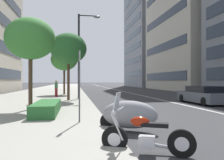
{
  "coord_description": "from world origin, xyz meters",
  "views": [
    {
      "loc": [
        -5.36,
        7.79,
        1.77
      ],
      "look_at": [
        14.19,
        4.54,
        1.82
      ],
      "focal_mm": 36.01,
      "sensor_mm": 36.0,
      "label": 1
    }
  ],
  "objects_px": {
    "motorcycle_far_end_row": "(129,115)",
    "street_lamp_with_banners": "(82,47)",
    "street_tree_near_plaza_corner": "(64,59)",
    "parking_sign_by_curb": "(80,79)",
    "pedestrian_on_plaza": "(56,88)",
    "street_tree_mid_sidewalk": "(30,39)",
    "car_lead_in_lane": "(203,95)",
    "motorcycle_under_tarp": "(145,136)",
    "street_tree_far_plaza": "(68,49)"
  },
  "relations": [
    {
      "from": "car_lead_in_lane",
      "to": "street_lamp_with_banners",
      "type": "bearing_deg",
      "value": 62.64
    },
    {
      "from": "street_lamp_with_banners",
      "to": "parking_sign_by_curb",
      "type": "bearing_deg",
      "value": 177.73
    },
    {
      "from": "motorcycle_under_tarp",
      "to": "street_lamp_with_banners",
      "type": "xyz_separation_m",
      "value": [
        15.06,
        1.03,
        4.3
      ]
    },
    {
      "from": "parking_sign_by_curb",
      "to": "street_tree_mid_sidewalk",
      "type": "xyz_separation_m",
      "value": [
        4.36,
        2.64,
        2.28
      ]
    },
    {
      "from": "motorcycle_far_end_row",
      "to": "parking_sign_by_curb",
      "type": "bearing_deg",
      "value": -7.89
    },
    {
      "from": "parking_sign_by_curb",
      "to": "street_tree_mid_sidewalk",
      "type": "bearing_deg",
      "value": 31.19
    },
    {
      "from": "motorcycle_under_tarp",
      "to": "street_tree_far_plaza",
      "type": "height_order",
      "value": "street_tree_far_plaza"
    },
    {
      "from": "parking_sign_by_curb",
      "to": "pedestrian_on_plaza",
      "type": "distance_m",
      "value": 14.61
    },
    {
      "from": "motorcycle_under_tarp",
      "to": "street_lamp_with_banners",
      "type": "distance_m",
      "value": 15.69
    },
    {
      "from": "street_tree_near_plaza_corner",
      "to": "pedestrian_on_plaza",
      "type": "relative_size",
      "value": 3.29
    },
    {
      "from": "motorcycle_far_end_row",
      "to": "street_tree_far_plaza",
      "type": "distance_m",
      "value": 12.2
    },
    {
      "from": "car_lead_in_lane",
      "to": "street_tree_far_plaza",
      "type": "height_order",
      "value": "street_tree_far_plaza"
    },
    {
      "from": "motorcycle_under_tarp",
      "to": "street_lamp_with_banners",
      "type": "height_order",
      "value": "street_lamp_with_banners"
    },
    {
      "from": "motorcycle_under_tarp",
      "to": "street_tree_near_plaza_corner",
      "type": "height_order",
      "value": "street_tree_near_plaza_corner"
    },
    {
      "from": "car_lead_in_lane",
      "to": "motorcycle_far_end_row",
      "type": "bearing_deg",
      "value": 135.0
    },
    {
      "from": "motorcycle_far_end_row",
      "to": "pedestrian_on_plaza",
      "type": "relative_size",
      "value": 1.27
    },
    {
      "from": "motorcycle_far_end_row",
      "to": "pedestrian_on_plaza",
      "type": "distance_m",
      "value": 16.08
    },
    {
      "from": "motorcycle_far_end_row",
      "to": "car_lead_in_lane",
      "type": "height_order",
      "value": "car_lead_in_lane"
    },
    {
      "from": "street_tree_mid_sidewalk",
      "to": "street_tree_far_plaza",
      "type": "bearing_deg",
      "value": -18.55
    },
    {
      "from": "car_lead_in_lane",
      "to": "street_tree_near_plaza_corner",
      "type": "relative_size",
      "value": 0.87
    },
    {
      "from": "pedestrian_on_plaza",
      "to": "street_tree_near_plaza_corner",
      "type": "bearing_deg",
      "value": 68.01
    },
    {
      "from": "car_lead_in_lane",
      "to": "pedestrian_on_plaza",
      "type": "xyz_separation_m",
      "value": [
        7.46,
        11.53,
        0.33
      ]
    },
    {
      "from": "street_tree_mid_sidewalk",
      "to": "pedestrian_on_plaza",
      "type": "xyz_separation_m",
      "value": [
        10.08,
        -0.61,
        -3.12
      ]
    },
    {
      "from": "car_lead_in_lane",
      "to": "street_tree_mid_sidewalk",
      "type": "relative_size",
      "value": 0.92
    },
    {
      "from": "parking_sign_by_curb",
      "to": "street_lamp_with_banners",
      "type": "relative_size",
      "value": 0.37
    },
    {
      "from": "motorcycle_far_end_row",
      "to": "street_lamp_with_banners",
      "type": "bearing_deg",
      "value": -56.99
    },
    {
      "from": "street_tree_near_plaza_corner",
      "to": "parking_sign_by_curb",
      "type": "bearing_deg",
      "value": -175.56
    },
    {
      "from": "street_tree_near_plaza_corner",
      "to": "street_lamp_with_banners",
      "type": "bearing_deg",
      "value": -164.57
    },
    {
      "from": "street_tree_mid_sidewalk",
      "to": "car_lead_in_lane",
      "type": "bearing_deg",
      "value": -77.83
    },
    {
      "from": "street_tree_mid_sidewalk",
      "to": "motorcycle_far_end_row",
      "type": "bearing_deg",
      "value": -142.1
    },
    {
      "from": "street_lamp_with_banners",
      "to": "pedestrian_on_plaza",
      "type": "relative_size",
      "value": 4.56
    },
    {
      "from": "motorcycle_far_end_row",
      "to": "street_tree_mid_sidewalk",
      "type": "bearing_deg",
      "value": -24.68
    },
    {
      "from": "pedestrian_on_plaza",
      "to": "street_lamp_with_banners",
      "type": "bearing_deg",
      "value": -63.2
    },
    {
      "from": "car_lead_in_lane",
      "to": "pedestrian_on_plaza",
      "type": "bearing_deg",
      "value": 55.78
    },
    {
      "from": "motorcycle_far_end_row",
      "to": "street_lamp_with_banners",
      "type": "distance_m",
      "value": 13.32
    },
    {
      "from": "street_lamp_with_banners",
      "to": "pedestrian_on_plaza",
      "type": "xyz_separation_m",
      "value": [
        3.04,
        2.48,
        -3.76
      ]
    },
    {
      "from": "car_lead_in_lane",
      "to": "pedestrian_on_plaza",
      "type": "distance_m",
      "value": 13.74
    },
    {
      "from": "street_tree_near_plaza_corner",
      "to": "pedestrian_on_plaza",
      "type": "height_order",
      "value": "street_tree_near_plaza_corner"
    },
    {
      "from": "car_lead_in_lane",
      "to": "parking_sign_by_curb",
      "type": "height_order",
      "value": "parking_sign_by_curb"
    },
    {
      "from": "parking_sign_by_curb",
      "to": "pedestrian_on_plaza",
      "type": "xyz_separation_m",
      "value": [
        14.45,
        2.03,
        -0.84
      ]
    },
    {
      "from": "street_tree_mid_sidewalk",
      "to": "pedestrian_on_plaza",
      "type": "bearing_deg",
      "value": -3.46
    },
    {
      "from": "motorcycle_far_end_row",
      "to": "pedestrian_on_plaza",
      "type": "xyz_separation_m",
      "value": [
        15.64,
        3.72,
        0.4
      ]
    },
    {
      "from": "pedestrian_on_plaza",
      "to": "motorcycle_far_end_row",
      "type": "bearing_deg",
      "value": -89.07
    },
    {
      "from": "motorcycle_far_end_row",
      "to": "parking_sign_by_curb",
      "type": "distance_m",
      "value": 2.41
    },
    {
      "from": "street_lamp_with_banners",
      "to": "street_tree_near_plaza_corner",
      "type": "height_order",
      "value": "street_lamp_with_banners"
    },
    {
      "from": "motorcycle_far_end_row",
      "to": "car_lead_in_lane",
      "type": "distance_m",
      "value": 11.31
    },
    {
      "from": "motorcycle_under_tarp",
      "to": "parking_sign_by_curb",
      "type": "distance_m",
      "value": 4.18
    },
    {
      "from": "pedestrian_on_plaza",
      "to": "street_tree_mid_sidewalk",
      "type": "bearing_deg",
      "value": -105.9
    },
    {
      "from": "street_tree_near_plaza_corner",
      "to": "car_lead_in_lane",
      "type": "bearing_deg",
      "value": -135.67
    },
    {
      "from": "car_lead_in_lane",
      "to": "pedestrian_on_plaza",
      "type": "relative_size",
      "value": 2.86
    }
  ]
}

